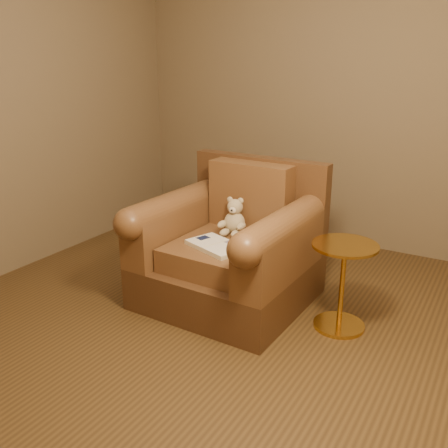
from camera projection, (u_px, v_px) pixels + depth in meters
The scene contains 6 objects.
floor at pixel (223, 331), 3.24m from camera, with size 4.00×4.00×0.00m, color #4F371B.
room at pixel (223, 52), 2.69m from camera, with size 4.02×4.02×2.71m.
armchair at pixel (231, 249), 3.58m from camera, with size 1.12×1.07×0.98m.
teddy_bear at pixel (234, 220), 3.61m from camera, with size 0.20×0.22×0.27m.
guidebook at pixel (216, 246), 3.35m from camera, with size 0.46×0.36×0.03m.
side_table at pixel (342, 283), 3.19m from camera, with size 0.42×0.42×0.58m.
Camera 1 is at (1.45, -2.45, 1.69)m, focal length 40.00 mm.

